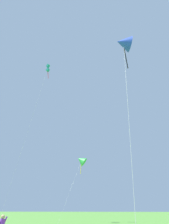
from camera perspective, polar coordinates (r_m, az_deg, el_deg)
kite_green_small at (r=38.23m, az=-0.82°, el=-11.83°), size 2.97×6.36×10.06m
kite_teal_box at (r=47.86m, az=-9.07°, el=10.44°), size 3.36×6.83×28.96m
kite_blue_delta at (r=15.49m, az=9.63°, el=16.41°), size 1.26×4.88×12.12m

